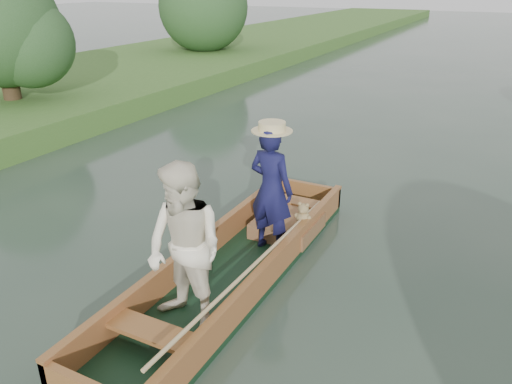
% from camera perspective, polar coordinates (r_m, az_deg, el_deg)
% --- Properties ---
extents(ground, '(120.00, 120.00, 0.00)m').
position_cam_1_polar(ground, '(6.40, -2.50, -9.74)').
color(ground, '#283D30').
rests_on(ground, ground).
extents(trees_far, '(23.02, 13.83, 4.29)m').
position_cam_1_polar(trees_far, '(14.70, 15.62, 18.14)').
color(trees_far, '#47331E').
rests_on(trees_far, ground).
extents(punt, '(1.14, 5.00, 1.89)m').
position_cam_1_polar(punt, '(5.86, -3.11, -5.53)').
color(punt, black).
rests_on(punt, ground).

